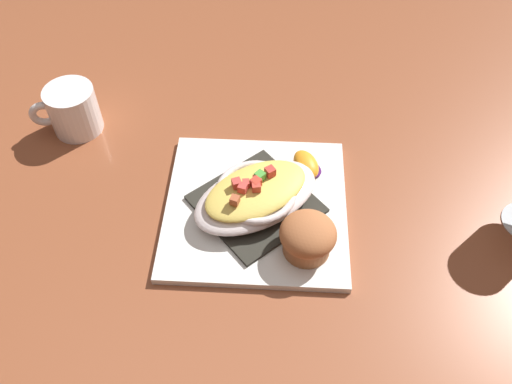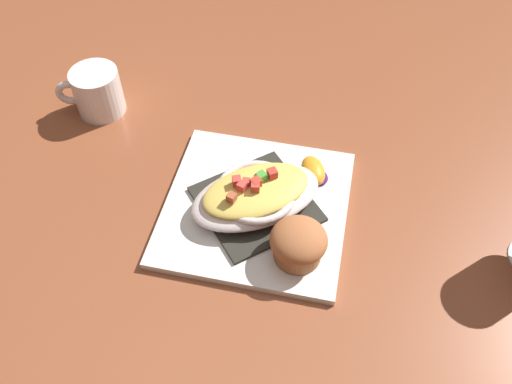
# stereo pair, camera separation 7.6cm
# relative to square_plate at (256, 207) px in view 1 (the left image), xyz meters

# --- Properties ---
(ground_plane) EXTENTS (2.60, 2.60, 0.00)m
(ground_plane) POSITION_rel_square_plate_xyz_m (0.00, 0.00, -0.01)
(ground_plane) COLOR brown
(square_plate) EXTENTS (0.29, 0.29, 0.01)m
(square_plate) POSITION_rel_square_plate_xyz_m (0.00, 0.00, 0.00)
(square_plate) COLOR white
(square_plate) RESTS_ON ground_plane
(folded_napkin) EXTENTS (0.21, 0.21, 0.01)m
(folded_napkin) POSITION_rel_square_plate_xyz_m (0.00, 0.00, 0.01)
(folded_napkin) COLOR #2C2B24
(folded_napkin) RESTS_ON square_plate
(gratin_dish) EXTENTS (0.22, 0.19, 0.05)m
(gratin_dish) POSITION_rel_square_plate_xyz_m (-0.00, 0.00, 0.03)
(gratin_dish) COLOR silver
(gratin_dish) RESTS_ON folded_napkin
(muffin) EXTENTS (0.08, 0.08, 0.06)m
(muffin) POSITION_rel_square_plate_xyz_m (0.06, -0.08, 0.04)
(muffin) COLOR #A8673E
(muffin) RESTS_ON square_plate
(orange_garnish) EXTENTS (0.06, 0.06, 0.03)m
(orange_garnish) POSITION_rel_square_plate_xyz_m (0.08, 0.06, 0.02)
(orange_garnish) COLOR #45195D
(orange_garnish) RESTS_ON square_plate
(coffee_mug) EXTENTS (0.11, 0.08, 0.08)m
(coffee_mug) POSITION_rel_square_plate_xyz_m (-0.29, 0.19, 0.03)
(coffee_mug) COLOR white
(coffee_mug) RESTS_ON ground_plane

